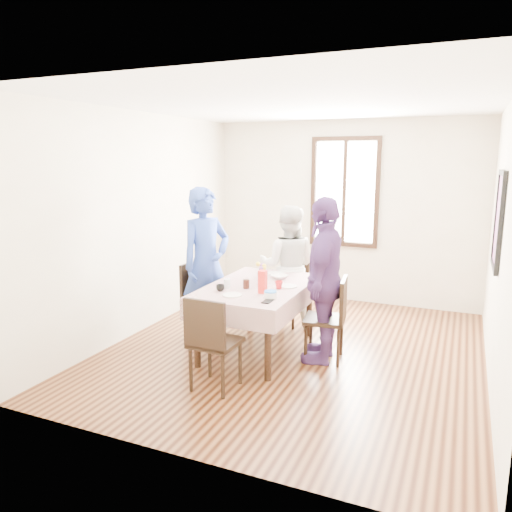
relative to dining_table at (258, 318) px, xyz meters
name	(u,v)px	position (x,y,z in m)	size (l,w,h in m)	color
ground	(294,350)	(0.38, 0.16, -0.38)	(4.50, 4.50, 0.00)	black
back_wall	(344,212)	(0.38, 2.41, 0.98)	(4.00, 4.00, 0.00)	beige
right_wall	(501,245)	(2.38, 0.16, 0.98)	(4.50, 4.50, 0.00)	beige
window_frame	(345,192)	(0.38, 2.39, 1.27)	(1.02, 0.06, 1.62)	black
window_pane	(345,192)	(0.38, 2.40, 1.27)	(0.90, 0.02, 1.50)	white
art_poster	(499,220)	(2.36, 0.46, 1.18)	(0.04, 0.76, 0.96)	red
dining_table	(258,318)	(0.00, 0.00, 0.00)	(0.91, 1.47, 0.75)	black
tablecloth	(258,286)	(0.00, 0.00, 0.38)	(1.03, 1.59, 0.01)	#4F0A13
chair_left	(205,301)	(-0.76, 0.14, 0.08)	(0.42, 0.42, 0.91)	black
chair_right	(325,319)	(0.76, 0.05, 0.08)	(0.42, 0.42, 0.91)	black
chair_far	(288,290)	(0.00, 1.01, 0.08)	(0.42, 0.42, 0.91)	black
chair_near	(215,342)	(0.00, -1.01, 0.08)	(0.42, 0.42, 0.91)	black
person_left	(205,264)	(-0.74, 0.14, 0.53)	(0.66, 0.44, 1.82)	#284196
person_far	(288,266)	(0.00, 0.99, 0.41)	(0.76, 0.59, 1.56)	beige
person_right	(324,280)	(0.74, 0.05, 0.51)	(1.03, 0.43, 1.76)	#4F2E68
mug_black	(220,288)	(-0.27, -0.39, 0.42)	(0.09, 0.09, 0.07)	black
mug_flag	(279,285)	(0.27, -0.05, 0.43)	(0.09, 0.09, 0.08)	red
mug_green	(261,274)	(-0.10, 0.34, 0.42)	(0.09, 0.09, 0.07)	#0C7226
serving_bowl	(280,277)	(0.12, 0.37, 0.41)	(0.19, 0.19, 0.05)	white
juice_carton	(263,282)	(0.18, -0.28, 0.51)	(0.08, 0.08, 0.24)	red
butter_tub	(270,295)	(0.32, -0.43, 0.42)	(0.13, 0.13, 0.06)	white
jam_jar	(246,284)	(-0.06, -0.18, 0.44)	(0.07, 0.07, 0.10)	black
drinking_glass	(227,284)	(-0.25, -0.26, 0.44)	(0.07, 0.07, 0.10)	silver
smartphone	(268,301)	(0.34, -0.55, 0.39)	(0.08, 0.16, 0.01)	black
flower_vase	(261,279)	(0.04, 0.01, 0.46)	(0.07, 0.07, 0.14)	silver
plate_right	(288,286)	(0.33, 0.07, 0.39)	(0.20, 0.20, 0.01)	white
plate_far	(276,273)	(-0.01, 0.59, 0.39)	(0.20, 0.20, 0.01)	white
plate_near	(232,295)	(-0.08, -0.49, 0.39)	(0.20, 0.20, 0.01)	white
butter_lid	(270,291)	(0.32, -0.43, 0.46)	(0.12, 0.12, 0.01)	blue
flower_bunch	(261,269)	(0.04, 0.01, 0.58)	(0.09, 0.09, 0.10)	yellow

